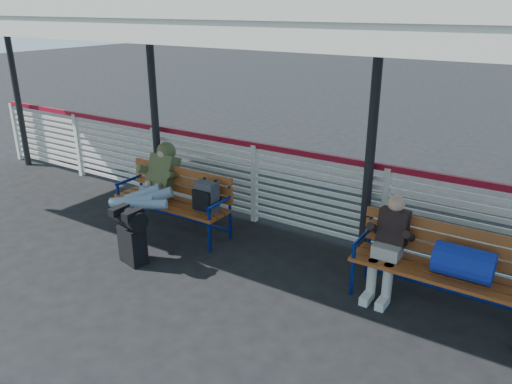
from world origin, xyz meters
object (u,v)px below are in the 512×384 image
Objects in this scene: bench_right at (451,261)px; companion_person at (388,246)px; luggage_stack at (132,233)px; traveler_man at (149,192)px; bench_left at (183,195)px.

companion_person is (-0.68, -0.01, 0.00)m from bench_right.
luggage_stack is 3.77m from bench_right.
bench_right is at bearing 0.62° from companion_person.
traveler_man is at bearing -174.58° from bench_right.
bench_left is 3.65m from bench_right.
companion_person is at bearing 31.86° from luggage_stack.
traveler_man reaches higher than bench_left.
bench_left is 1.10× the size of traveler_man.
luggage_stack is at bearing -63.30° from traveler_man.
bench_left is at bearing 103.90° from luggage_stack.
bench_left is 1.00× the size of bench_right.
luggage_stack is 0.81m from traveler_man.
companion_person is (2.94, 1.05, 0.19)m from luggage_stack.
companion_person is (3.29, 0.37, -0.08)m from traveler_man.
luggage_stack is at bearing -88.24° from bench_left.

